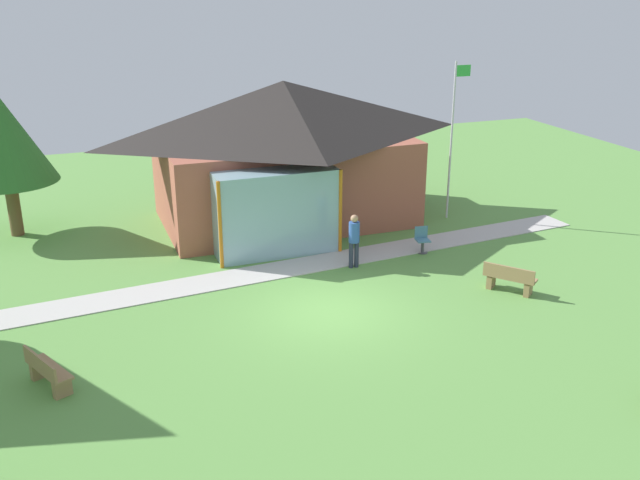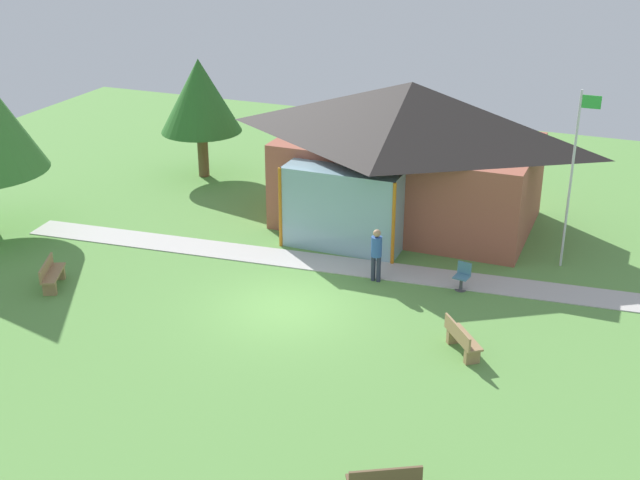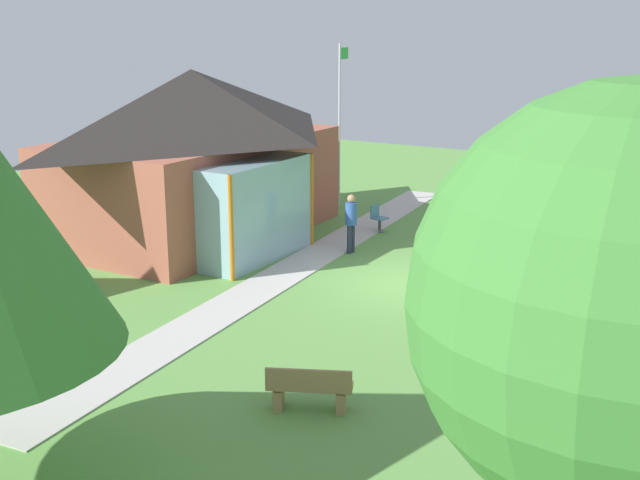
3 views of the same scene
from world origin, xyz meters
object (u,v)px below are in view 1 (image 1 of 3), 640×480
object	(u,v)px
pavilion	(284,150)
bench_mid_right	(509,279)
bench_mid_left	(47,372)
visitor_on_path	(354,237)
patio_chair_lawn_spare	(422,240)
flagpole	(453,134)
tree_behind_pavilion_left	(3,139)

from	to	relation	value
pavilion	bench_mid_right	bearing A→B (deg)	-63.87
bench_mid_left	visitor_on_path	bearing A→B (deg)	89.66
patio_chair_lawn_spare	bench_mid_right	bearing A→B (deg)	112.04
patio_chair_lawn_spare	bench_mid_left	bearing A→B (deg)	30.38
flagpole	bench_mid_right	distance (m)	7.43
pavilion	patio_chair_lawn_spare	world-z (taller)	pavilion
flagpole	tree_behind_pavilion_left	distance (m)	15.70
flagpole	bench_mid_right	world-z (taller)	flagpole
flagpole	bench_mid_left	world-z (taller)	flagpole
bench_mid_right	flagpole	bearing A→B (deg)	126.85
flagpole	tree_behind_pavilion_left	xyz separation A→B (m)	(-15.28, 3.60, 0.24)
patio_chair_lawn_spare	tree_behind_pavilion_left	size ratio (longest dim) A/B	0.17
flagpole	tree_behind_pavilion_left	world-z (taller)	flagpole
bench_mid_right	pavilion	bearing A→B (deg)	167.93
visitor_on_path	bench_mid_left	bearing A→B (deg)	27.92
flagpole	visitor_on_path	bearing A→B (deg)	-147.60
pavilion	bench_mid_right	size ratio (longest dim) A/B	6.81
bench_mid_right	visitor_on_path	xyz separation A→B (m)	(-3.50, 3.30, 0.62)
flagpole	bench_mid_left	xyz separation A→B (m)	(-14.40, -7.49, -2.80)
pavilion	flagpole	size ratio (longest dim) A/B	1.70
bench_mid_right	visitor_on_path	size ratio (longest dim) A/B	0.83
bench_mid_right	visitor_on_path	distance (m)	4.85
tree_behind_pavilion_left	bench_mid_left	bearing A→B (deg)	-85.49
bench_mid_left	tree_behind_pavilion_left	world-z (taller)	tree_behind_pavilion_left
bench_mid_left	patio_chair_lawn_spare	distance (m)	12.63
visitor_on_path	flagpole	bearing A→B (deg)	-144.08
pavilion	visitor_on_path	bearing A→B (deg)	-82.96
flagpole	bench_mid_left	bearing A→B (deg)	-152.53
visitor_on_path	tree_behind_pavilion_left	xyz separation A→B (m)	(-10.01, 6.95, 2.41)
bench_mid_left	patio_chair_lawn_spare	size ratio (longest dim) A/B	1.80
bench_mid_right	tree_behind_pavilion_left	world-z (taller)	tree_behind_pavilion_left
visitor_on_path	tree_behind_pavilion_left	size ratio (longest dim) A/B	0.35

